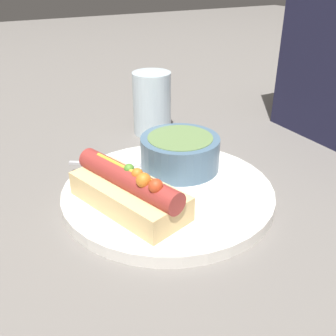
% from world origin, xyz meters
% --- Properties ---
extents(ground_plane, '(4.00, 4.00, 0.00)m').
position_xyz_m(ground_plane, '(0.00, 0.00, 0.00)').
color(ground_plane, slate).
extents(dinner_plate, '(0.29, 0.29, 0.02)m').
position_xyz_m(dinner_plate, '(0.00, 0.00, 0.01)').
color(dinner_plate, white).
rests_on(dinner_plate, ground_plane).
extents(hot_dog, '(0.17, 0.11, 0.06)m').
position_xyz_m(hot_dog, '(0.02, -0.07, 0.04)').
color(hot_dog, '#E5C17F').
rests_on(hot_dog, dinner_plate).
extents(soup_bowl, '(0.12, 0.12, 0.05)m').
position_xyz_m(soup_bowl, '(-0.04, 0.04, 0.04)').
color(soup_bowl, slate).
rests_on(soup_bowl, dinner_plate).
extents(spoon, '(0.10, 0.14, 0.01)m').
position_xyz_m(spoon, '(-0.07, 0.00, 0.02)').
color(spoon, '#B7B7BC').
rests_on(spoon, dinner_plate).
extents(drinking_glass, '(0.07, 0.07, 0.12)m').
position_xyz_m(drinking_glass, '(-0.22, 0.09, 0.06)').
color(drinking_glass, silver).
rests_on(drinking_glass, ground_plane).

